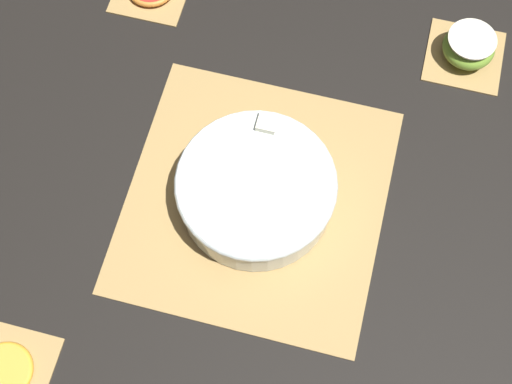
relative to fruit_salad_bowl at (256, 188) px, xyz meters
name	(u,v)px	position (x,y,z in m)	size (l,w,h in m)	color
ground_plane	(256,200)	(0.00, 0.00, -0.05)	(6.00, 6.00, 0.00)	black
bamboo_mat_center	(256,199)	(0.00, 0.00, -0.04)	(0.41, 0.39, 0.01)	#A8844C
coaster_mat_near_right	(6,371)	(0.34, -0.28, -0.04)	(0.13, 0.13, 0.01)	#A8844C
coaster_mat_far_left	(464,56)	(-0.34, 0.28, -0.04)	(0.13, 0.13, 0.01)	#A8844C
fruit_salad_bowl	(256,188)	(0.00, 0.00, 0.00)	(0.24, 0.24, 0.08)	silver
apple_half	(469,47)	(-0.34, 0.28, -0.01)	(0.09, 0.09, 0.05)	#7FAD38
orange_slice_whole	(5,371)	(0.34, -0.28, -0.03)	(0.08, 0.08, 0.01)	#F9A338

